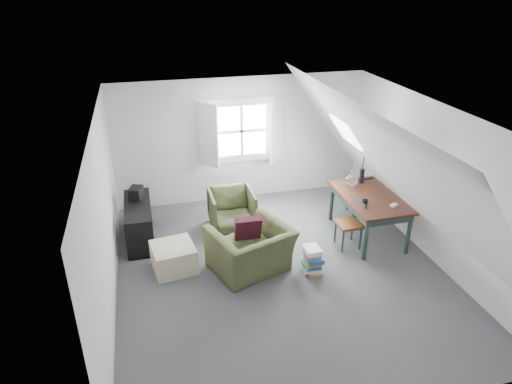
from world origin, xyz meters
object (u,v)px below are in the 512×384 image
object	(u,v)px
media_shelf	(139,225)
magazine_stack	(313,260)
dining_table	(369,201)
armchair_near	(250,269)
ottoman	(174,258)
armchair_far	(232,227)
dining_chair_near	(351,223)
dining_chair_far	(360,193)

from	to	relation	value
media_shelf	magazine_stack	xyz separation A→B (m)	(2.58, -1.62, -0.09)
dining_table	magazine_stack	distance (m)	1.62
armchair_near	ottoman	distance (m)	1.22
armchair_near	magazine_stack	distance (m)	1.00
ottoman	magazine_stack	xyz separation A→B (m)	(2.09, -0.61, 0.00)
armchair_far	dining_chair_near	world-z (taller)	dining_chair_near
ottoman	magazine_stack	distance (m)	2.18
dining_table	magazine_stack	size ratio (longest dim) A/B	3.70
armchair_near	ottoman	size ratio (longest dim) A/B	1.82
media_shelf	ottoman	bearing A→B (deg)	-61.45
ottoman	dining_chair_far	xyz separation A→B (m)	(3.65, 1.00, 0.21)
dining_chair_far	media_shelf	size ratio (longest dim) A/B	0.61
dining_chair_far	magazine_stack	xyz separation A→B (m)	(-1.56, -1.61, -0.21)
armchair_far	media_shelf	world-z (taller)	media_shelf
dining_chair_near	magazine_stack	bearing A→B (deg)	-48.86
dining_chair_far	magazine_stack	size ratio (longest dim) A/B	1.93
dining_table	ottoman	bearing A→B (deg)	-178.91
armchair_far	magazine_stack	size ratio (longest dim) A/B	1.90
armchair_near	dining_table	world-z (taller)	dining_table
armchair_far	ottoman	size ratio (longest dim) A/B	1.27
ottoman	dining_chair_far	world-z (taller)	dining_chair_far
armchair_near	dining_chair_far	size ratio (longest dim) A/B	1.41
dining_chair_near	dining_table	bearing A→B (deg)	126.61
armchair_near	magazine_stack	world-z (taller)	magazine_stack
dining_chair_near	magazine_stack	xyz separation A→B (m)	(-0.89, -0.57, -0.23)
ottoman	dining_table	distance (m)	3.46
armchair_near	magazine_stack	bearing A→B (deg)	143.78
ottoman	dining_chair_near	bearing A→B (deg)	-0.68
dining_chair_far	dining_chair_near	distance (m)	1.24
ottoman	dining_table	xyz separation A→B (m)	(3.42, 0.20, 0.47)
ottoman	dining_table	size ratio (longest dim) A/B	0.40
dining_table	media_shelf	world-z (taller)	dining_table
armchair_near	dining_chair_far	xyz separation A→B (m)	(2.49, 1.32, 0.43)
dining_chair_far	armchair_near	bearing A→B (deg)	21.79
dining_chair_far	media_shelf	bearing A→B (deg)	-6.44
dining_chair_far	dining_table	bearing A→B (deg)	67.73
magazine_stack	dining_chair_near	bearing A→B (deg)	32.72
media_shelf	armchair_far	bearing A→B (deg)	4.65
dining_table	media_shelf	xyz separation A→B (m)	(-3.91, 0.82, -0.37)
armchair_near	ottoman	bearing A→B (deg)	-34.59
magazine_stack	ottoman	bearing A→B (deg)	163.88
armchair_near	dining_chair_near	world-z (taller)	dining_chair_near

